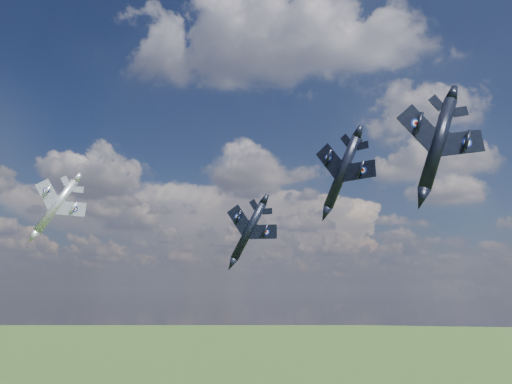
% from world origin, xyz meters
% --- Properties ---
extents(jet_lead_navy, '(10.53, 13.79, 6.87)m').
position_xyz_m(jet_lead_navy, '(3.77, 18.85, 77.69)').
color(jet_lead_navy, black).
extents(jet_right_navy, '(14.47, 17.02, 6.42)m').
position_xyz_m(jet_right_navy, '(28.95, -1.72, 84.04)').
color(jet_right_navy, black).
extents(jet_high_navy, '(17.19, 19.35, 8.08)m').
position_xyz_m(jet_high_navy, '(18.21, 20.52, 86.65)').
color(jet_high_navy, black).
extents(jet_left_silver, '(13.63, 15.83, 7.39)m').
position_xyz_m(jet_left_silver, '(-26.32, 13.98, 81.78)').
color(jet_left_silver, '#999DA3').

